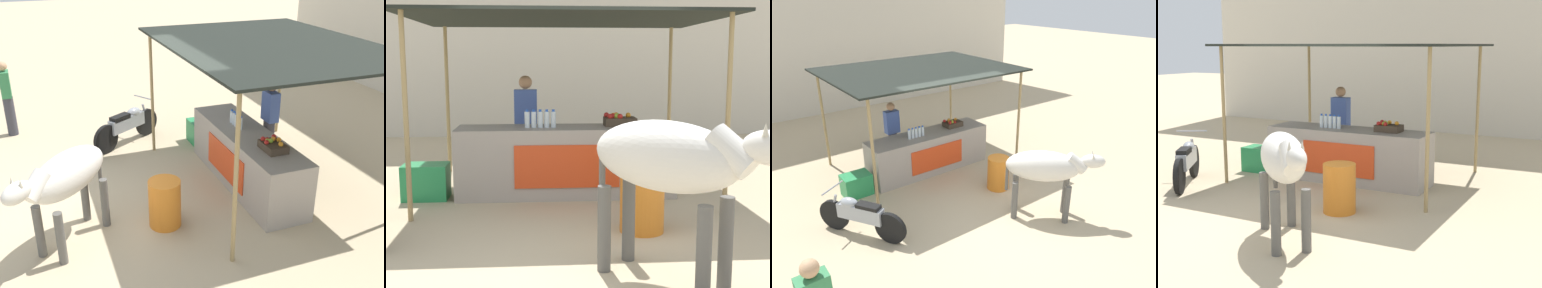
{
  "view_description": "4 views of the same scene",
  "coord_description": "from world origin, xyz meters",
  "views": [
    {
      "loc": [
        6.27,
        -1.16,
        3.92
      ],
      "look_at": [
        -0.22,
        1.27,
        0.8
      ],
      "focal_mm": 42.0,
      "sensor_mm": 36.0,
      "label": 1
    },
    {
      "loc": [
        -0.38,
        -5.15,
        1.86
      ],
      "look_at": [
        0.08,
        0.91,
        0.92
      ],
      "focal_mm": 50.0,
      "sensor_mm": 36.0,
      "label": 2
    },
    {
      "loc": [
        -4.35,
        -5.02,
        4.2
      ],
      "look_at": [
        0.15,
        0.96,
        1.06
      ],
      "focal_mm": 35.0,
      "sensor_mm": 36.0,
      "label": 3
    },
    {
      "loc": [
        4.4,
        -6.23,
        2.45
      ],
      "look_at": [
        0.49,
        1.31,
        0.87
      ],
      "focal_mm": 50.0,
      "sensor_mm": 36.0,
      "label": 4
    }
  ],
  "objects": [
    {
      "name": "water_bottle_row",
      "position": [
        -0.35,
        2.15,
        1.07
      ],
      "size": [
        0.43,
        0.07,
        0.25
      ],
      "color": "silver",
      "rests_on": "stall_counter"
    },
    {
      "name": "cooler_box",
      "position": [
        -1.91,
        2.1,
        0.24
      ],
      "size": [
        0.6,
        0.44,
        0.48
      ],
      "primitive_type": "cube",
      "color": "#268C4C",
      "rests_on": "ground"
    },
    {
      "name": "ground_plane",
      "position": [
        0.0,
        0.0,
        0.0
      ],
      "size": [
        60.0,
        60.0,
        0.0
      ],
      "primitive_type": "plane",
      "color": "tan"
    },
    {
      "name": "vendor_behind_counter",
      "position": [
        -0.56,
        2.95,
        0.85
      ],
      "size": [
        0.34,
        0.22,
        1.65
      ],
      "color": "#383842",
      "rests_on": "ground"
    },
    {
      "name": "cow",
      "position": [
        0.71,
        -0.89,
        1.03
      ],
      "size": [
        1.53,
        1.56,
        1.44
      ],
      "color": "silver",
      "rests_on": "ground"
    },
    {
      "name": "building_wall_far",
      "position": [
        0.0,
        8.51,
        3.45
      ],
      "size": [
        16.0,
        0.5,
        6.91
      ],
      "primitive_type": "cube",
      "color": "beige",
      "rests_on": "ground"
    },
    {
      "name": "motorcycle_parked",
      "position": [
        -2.42,
        0.65,
        0.43
      ],
      "size": [
        1.05,
        1.56,
        0.9
      ],
      "color": "black",
      "rests_on": "ground"
    },
    {
      "name": "fruit_crate",
      "position": [
        0.76,
        2.25,
        1.04
      ],
      "size": [
        0.44,
        0.32,
        0.18
      ],
      "color": "#3F3326",
      "rests_on": "stall_counter"
    },
    {
      "name": "stall_counter",
      "position": [
        0.0,
        2.2,
        0.48
      ],
      "size": [
        3.0,
        0.82,
        0.96
      ],
      "color": "#9E9389",
      "rests_on": "ground"
    },
    {
      "name": "stall_awning",
      "position": [
        0.0,
        2.5,
        2.37
      ],
      "size": [
        4.2,
        3.2,
        2.47
      ],
      "color": "black",
      "rests_on": "ground"
    },
    {
      "name": "water_barrel",
      "position": [
        0.75,
        0.48,
        0.37
      ],
      "size": [
        0.49,
        0.49,
        0.74
      ],
      "primitive_type": "cylinder",
      "color": "orange",
      "rests_on": "ground"
    }
  ]
}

